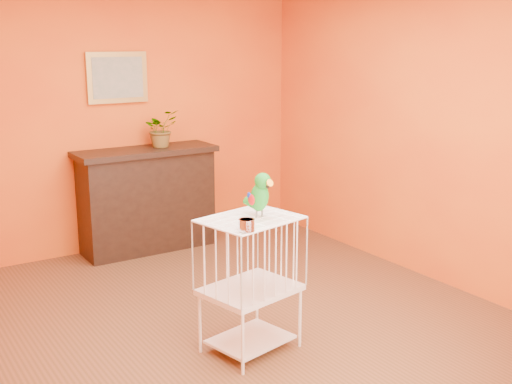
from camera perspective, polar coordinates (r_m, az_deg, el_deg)
ground at (r=5.03m, az=-1.98°, el=-11.52°), size 4.50×4.50×0.00m
room_shell at (r=4.59m, az=-2.14°, el=6.71°), size 4.50×4.50×4.50m
console_cabinet at (r=6.63m, az=-9.64°, el=-0.66°), size 1.42×0.51×1.05m
potted_plant at (r=6.60m, az=-8.56°, el=5.26°), size 0.42×0.45×0.29m
framed_picture at (r=6.57m, az=-12.22°, el=9.92°), size 0.62×0.04×0.50m
birdcage at (r=4.43m, az=-0.51°, el=-8.08°), size 0.70×0.59×0.95m
feed_cup at (r=3.99m, az=-0.84°, el=-2.94°), size 0.10×0.10×0.07m
parrot at (r=4.29m, az=0.32°, el=-0.18°), size 0.15×0.28×0.31m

